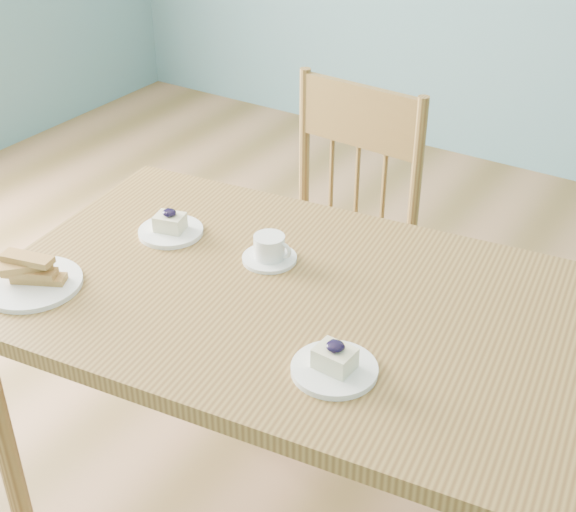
# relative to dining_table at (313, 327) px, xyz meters

# --- Properties ---
(room) EXTENTS (5.01, 5.01, 2.71)m
(room) POSITION_rel_dining_table_xyz_m (-0.18, 0.02, 0.66)
(room) COLOR #A3734C
(room) RESTS_ON ground
(dining_table) EXTENTS (1.52, 0.99, 0.77)m
(dining_table) POSITION_rel_dining_table_xyz_m (0.00, 0.00, 0.00)
(dining_table) COLOR olive
(dining_table) RESTS_ON ground
(dining_chair) EXTENTS (0.47, 0.45, 0.98)m
(dining_chair) POSITION_rel_dining_table_xyz_m (-0.31, 0.62, -0.19)
(dining_chair) COLOR olive
(dining_chair) RESTS_ON ground
(cheesecake_plate_near) EXTENTS (0.17, 0.17, 0.07)m
(cheesecake_plate_near) POSITION_rel_dining_table_xyz_m (0.16, -0.19, 0.09)
(cheesecake_plate_near) COLOR white
(cheesecake_plate_near) RESTS_ON dining_table
(cheesecake_plate_far) EXTENTS (0.16, 0.16, 0.07)m
(cheesecake_plate_far) POSITION_rel_dining_table_xyz_m (-0.45, 0.05, 0.09)
(cheesecake_plate_far) COLOR white
(cheesecake_plate_far) RESTS_ON dining_table
(coffee_cup) EXTENTS (0.13, 0.13, 0.06)m
(coffee_cup) POSITION_rel_dining_table_xyz_m (-0.17, 0.08, 0.10)
(coffee_cup) COLOR white
(coffee_cup) RESTS_ON dining_table
(biscotti_plate) EXTENTS (0.22, 0.22, 0.07)m
(biscotti_plate) POSITION_rel_dining_table_xyz_m (-0.56, -0.29, 0.10)
(biscotti_plate) COLOR white
(biscotti_plate) RESTS_ON dining_table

